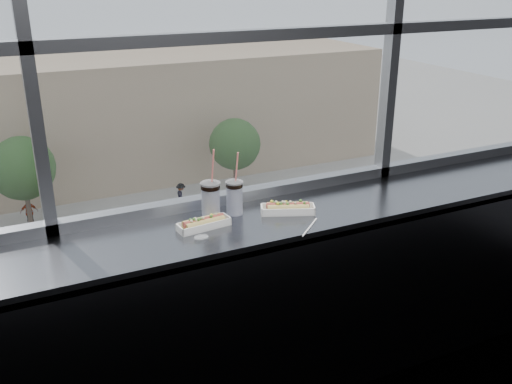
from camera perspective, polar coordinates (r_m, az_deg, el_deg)
name	(u,v)px	position (r m, az deg, el deg)	size (l,w,h in m)	color
wall_back_lower	(238,285)	(3.47, -1.79, -9.29)	(6.00, 6.00, 0.00)	black
counter	(258,223)	(3.00, 0.23, -3.16)	(6.00, 0.55, 0.06)	slate
counter_fascia	(279,332)	(3.07, 2.35, -13.85)	(6.00, 0.04, 1.04)	slate
hotdog_tray_left	(204,223)	(2.88, -5.24, -3.10)	(0.28, 0.12, 0.07)	white
hotdog_tray_right	(288,208)	(3.05, 3.20, -1.61)	(0.30, 0.20, 0.07)	white
soda_cup_left	(211,199)	(2.95, -4.55, -0.70)	(0.11, 0.11, 0.39)	white
soda_cup_right	(234,196)	(3.01, -2.17, -0.40)	(0.09, 0.09, 0.35)	white
loose_straw	(310,227)	(2.89, 5.40, -3.52)	(0.01, 0.01, 0.23)	white
wrapper	(201,237)	(2.77, -5.50, -4.50)	(0.09, 0.06, 0.02)	silver
plaza_ground	(13,154)	(48.13, -23.14, 3.56)	(120.00, 120.00, 0.00)	#9B9892
street_asphalt	(52,302)	(26.36, -19.68, -10.29)	(80.00, 10.00, 0.06)	black
far_sidewalk	(33,230)	(33.51, -21.37, -3.58)	(80.00, 6.00, 0.04)	#9B9892
far_building	(10,119)	(41.80, -23.42, 6.74)	(50.00, 14.00, 8.00)	tan
car_near_c	(31,336)	(22.31, -21.61, -13.25)	(6.82, 2.84, 2.27)	#B11D3B
car_far_b	(84,232)	(29.54, -16.83, -3.82)	(6.84, 2.85, 2.28)	maroon
car_near_e	(354,261)	(26.36, 9.76, -6.78)	(5.74, 2.39, 1.91)	navy
car_far_c	(293,195)	(33.07, 3.74, -0.30)	(6.41, 2.67, 2.14)	silver
car_near_d	(212,292)	(23.40, -4.40, -9.95)	(6.71, 2.80, 2.24)	#B9B9B9
pedestrian_b	(29,209)	(33.76, -21.79, -1.64)	(0.85, 0.64, 1.92)	#66605B
pedestrian_d	(181,193)	(33.97, -7.50, -0.13)	(0.83, 0.62, 1.86)	#66605B
tree_center	(22,168)	(32.25, -22.32, 2.19)	(3.40, 3.40, 5.31)	#47382B
tree_right	(235,144)	(34.92, -2.13, 4.79)	(3.17, 3.17, 4.95)	#47382B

